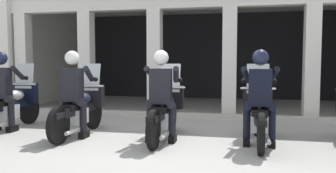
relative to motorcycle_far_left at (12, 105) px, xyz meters
name	(u,v)px	position (x,y,z in m)	size (l,w,h in m)	color
ground_plane	(188,115)	(3.28, 2.48, -0.50)	(80.00, 80.00, 0.00)	#999993
station_building	(202,39)	(3.35, 5.06, 1.63)	(10.82, 4.91, 3.34)	black
kerb_strip	(188,115)	(3.35, 2.10, -0.44)	(10.32, 0.24, 0.12)	#B7B5AD
motorcycle_far_left	(12,105)	(0.00, 0.00, 0.00)	(0.62, 2.04, 1.35)	black
police_officer_far_left	(2,84)	(0.00, -0.28, 0.44)	(0.63, 0.61, 1.58)	black
motorcycle_left	(81,108)	(1.64, -0.22, 0.00)	(0.62, 2.04, 1.35)	black
police_officer_left	(73,86)	(1.64, -0.50, 0.44)	(0.63, 0.61, 1.58)	black
motorcycle_center	(165,111)	(3.28, -0.21, 0.00)	(0.62, 2.04, 1.35)	black
police_officer_center	(161,88)	(3.28, -0.49, 0.44)	(0.63, 0.61, 1.58)	black
motorcycle_right	(259,113)	(4.92, -0.17, 0.00)	(0.62, 2.04, 1.35)	black
police_officer_right	(260,89)	(4.92, -0.45, 0.44)	(0.63, 0.61, 1.58)	black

